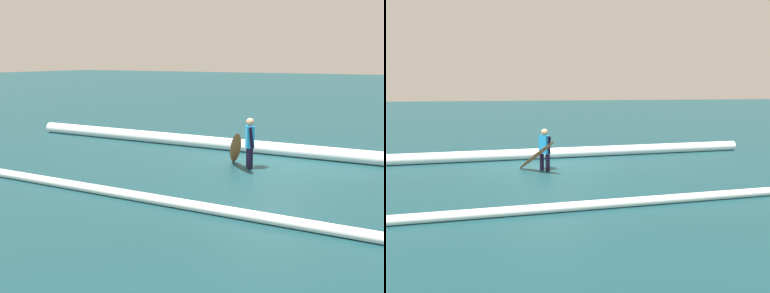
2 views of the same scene
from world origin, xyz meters
TOP-DOWN VIEW (x-y plane):
  - ground_plane at (0.00, 0.00)m, footprint 165.04×165.04m
  - surfer at (0.25, 0.52)m, footprint 0.36×0.52m
  - surfboard at (0.57, 0.75)m, footprint 1.15×1.72m
  - wave_crest_foreground at (0.83, -1.67)m, footprint 18.76×0.52m
  - wave_crest_midground at (2.39, 4.82)m, footprint 22.42×0.23m

SIDE VIEW (x-z plane):
  - ground_plane at x=0.00m, z-range 0.00..0.00m
  - wave_crest_midground at x=2.39m, z-range 0.00..0.21m
  - wave_crest_foreground at x=0.83m, z-range 0.00..0.40m
  - surfboard at x=0.57m, z-range -0.01..1.11m
  - surfer at x=0.25m, z-range 0.07..1.47m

